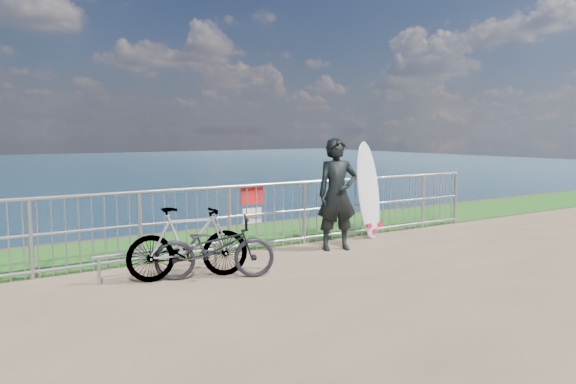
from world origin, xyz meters
TOP-DOWN VIEW (x-y plane):
  - grass_strip at (0.00, 2.70)m, footprint 120.00×120.00m
  - railing at (0.02, 1.60)m, footprint 10.06×0.10m
  - surfer at (1.16, 0.86)m, footprint 0.80×0.65m
  - surfboard at (2.34, 1.41)m, footprint 0.51×0.46m
  - bicycle_near at (-1.40, 0.28)m, footprint 1.71×1.17m
  - bicycle_far at (-1.71, 0.46)m, footprint 1.72×0.82m
  - bike_rack at (-1.97, 0.83)m, footprint 1.88×0.05m

SIDE VIEW (x-z plane):
  - grass_strip at x=0.00m, z-range 0.01..0.01m
  - bike_rack at x=-1.97m, z-range 0.13..0.52m
  - bicycle_near at x=-1.40m, z-range 0.00..0.85m
  - bicycle_far at x=-1.71m, z-range 0.00..0.99m
  - railing at x=0.02m, z-range 0.01..1.14m
  - surfboard at x=2.34m, z-range -0.07..1.75m
  - surfer at x=1.16m, z-range 0.00..1.89m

